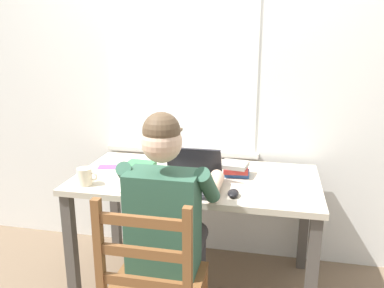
% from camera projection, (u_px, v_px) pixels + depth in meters
% --- Properties ---
extents(ground_plane, '(8.00, 8.00, 0.00)m').
position_uv_depth(ground_plane, '(196.00, 282.00, 2.63)').
color(ground_plane, brown).
extents(back_wall, '(6.00, 0.08, 2.60)m').
position_uv_depth(back_wall, '(209.00, 77.00, 2.72)').
color(back_wall, silver).
rests_on(back_wall, ground).
extents(desk, '(1.47, 0.77, 0.74)m').
position_uv_depth(desk, '(196.00, 191.00, 2.45)').
color(desk, '#BCB29E').
rests_on(desk, ground).
extents(seated_person, '(0.50, 0.60, 1.25)m').
position_uv_depth(seated_person, '(169.00, 216.00, 2.02)').
color(seated_person, '#2D5642').
rests_on(seated_person, ground).
extents(wooden_chair, '(0.42, 0.42, 0.94)m').
position_uv_depth(wooden_chair, '(154.00, 288.00, 1.82)').
color(wooden_chair, brown).
rests_on(wooden_chair, ground).
extents(laptop, '(0.33, 0.34, 0.21)m').
position_uv_depth(laptop, '(190.00, 178.00, 2.26)').
color(laptop, '#232328').
rests_on(laptop, desk).
extents(computer_mouse, '(0.06, 0.10, 0.03)m').
position_uv_depth(computer_mouse, '(233.00, 193.00, 2.13)').
color(computer_mouse, black).
rests_on(computer_mouse, desk).
extents(coffee_mug_white, '(0.12, 0.09, 0.10)m').
position_uv_depth(coffee_mug_white, '(85.00, 177.00, 2.28)').
color(coffee_mug_white, beige).
rests_on(coffee_mug_white, desk).
extents(coffee_mug_dark, '(0.11, 0.07, 0.10)m').
position_uv_depth(coffee_mug_dark, '(191.00, 157.00, 2.65)').
color(coffee_mug_dark, black).
rests_on(coffee_mug_dark, desk).
extents(book_stack_main, '(0.18, 0.17, 0.08)m').
position_uv_depth(book_stack_main, '(235.00, 169.00, 2.44)').
color(book_stack_main, '#2D5B9E').
rests_on(book_stack_main, desk).
extents(book_stack_side, '(0.19, 0.15, 0.06)m').
position_uv_depth(book_stack_side, '(140.00, 168.00, 2.49)').
color(book_stack_side, '#BC332D').
rests_on(book_stack_side, desk).
extents(paper_pile_near_laptop, '(0.28, 0.25, 0.01)m').
position_uv_depth(paper_pile_near_laptop, '(184.00, 176.00, 2.42)').
color(paper_pile_near_laptop, silver).
rests_on(paper_pile_near_laptop, desk).
extents(paper_pile_back_corner, '(0.28, 0.22, 0.01)m').
position_uv_depth(paper_pile_back_corner, '(133.00, 187.00, 2.25)').
color(paper_pile_back_corner, white).
rests_on(paper_pile_back_corner, desk).
extents(landscape_photo_print, '(0.15, 0.12, 0.00)m').
position_uv_depth(landscape_photo_print, '(108.00, 167.00, 2.60)').
color(landscape_photo_print, '#7A4293').
rests_on(landscape_photo_print, desk).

